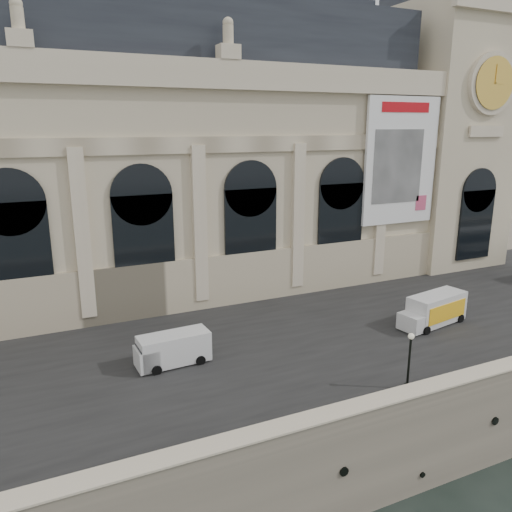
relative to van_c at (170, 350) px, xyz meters
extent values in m
cube|color=gray|center=(4.67, 22.87, -4.19)|extent=(160.00, 70.00, 6.00)
cube|color=#2D2D2D|center=(4.67, 1.87, -1.16)|extent=(160.00, 24.00, 0.06)
cube|color=gray|center=(4.67, -11.53, -0.64)|extent=(160.00, 1.20, 1.10)
cube|color=beige|center=(4.67, -11.53, -0.04)|extent=(160.00, 1.40, 0.12)
cube|color=beige|center=(-1.33, 18.87, 9.81)|extent=(68.00, 18.00, 22.00)
cube|color=beige|center=(-1.33, 9.72, 1.31)|extent=(68.60, 0.40, 5.00)
cube|color=beige|center=(-1.33, 9.57, 19.61)|extent=(69.00, 0.80, 2.40)
cube|color=beige|center=(-1.33, 9.72, 13.81)|extent=(68.00, 0.30, 1.40)
cube|color=#252B32|center=(-1.33, 18.87, 23.81)|extent=(64.00, 15.00, 6.00)
cube|color=black|center=(-9.33, 9.69, 5.31)|extent=(5.20, 0.25, 9.00)
cylinder|color=black|center=(-9.33, 9.69, 9.81)|extent=(5.20, 0.25, 5.20)
cube|color=beige|center=(-4.33, 9.62, 6.81)|extent=(1.20, 0.50, 14.00)
cube|color=black|center=(0.67, 9.69, 5.31)|extent=(5.20, 0.25, 9.00)
cylinder|color=black|center=(0.67, 9.69, 9.81)|extent=(5.20, 0.25, 5.20)
cube|color=beige|center=(5.67, 9.62, 6.81)|extent=(1.20, 0.50, 14.00)
cube|color=black|center=(10.67, 9.69, 5.31)|extent=(5.20, 0.25, 9.00)
cylinder|color=black|center=(10.67, 9.69, 9.81)|extent=(5.20, 0.25, 5.20)
cube|color=beige|center=(15.67, 9.62, 6.81)|extent=(1.20, 0.50, 14.00)
cube|color=black|center=(20.67, 9.69, 5.31)|extent=(5.20, 0.25, 9.00)
cylinder|color=black|center=(20.67, 9.69, 9.81)|extent=(5.20, 0.25, 5.20)
cube|color=beige|center=(25.67, 9.62, 6.81)|extent=(1.20, 0.50, 14.00)
cube|color=white|center=(27.67, 9.42, 11.81)|extent=(9.00, 0.35, 13.00)
cube|color=red|center=(27.67, 9.22, 17.21)|extent=(6.00, 0.06, 1.00)
cube|color=gray|center=(27.17, 9.22, 11.31)|extent=(6.20, 0.06, 7.50)
cube|color=#CA476C|center=(30.67, 9.22, 7.31)|extent=(1.40, 0.06, 1.60)
cube|color=beige|center=(38.67, 15.87, 13.81)|extent=(12.00, 14.00, 30.00)
cube|color=beige|center=(38.67, 8.57, 27.81)|extent=(13.00, 0.80, 2.00)
cylinder|color=beige|center=(38.67, 8.62, 19.81)|extent=(6.60, 0.50, 6.60)
cylinder|color=black|center=(38.67, 8.32, 19.81)|extent=(5.40, 0.15, 5.40)
cylinder|color=gold|center=(38.67, 8.25, 19.81)|extent=(5.50, 0.06, 5.50)
cube|color=gold|center=(38.67, 8.17, 20.71)|extent=(0.14, 0.05, 2.00)
cube|color=gold|center=(39.27, 8.17, 19.81)|extent=(1.40, 0.05, 0.14)
cube|color=black|center=(38.67, 8.72, 4.31)|extent=(5.00, 0.25, 8.00)
cube|color=silver|center=(0.33, 0.02, 0.07)|extent=(5.12, 2.21, 2.14)
cube|color=silver|center=(-1.68, -0.09, -0.26)|extent=(1.51, 2.02, 1.49)
cube|color=black|center=(-2.20, -0.11, 0.25)|extent=(0.15, 1.68, 0.74)
cylinder|color=black|center=(-1.23, -1.04, -0.84)|extent=(0.72, 0.27, 0.71)
cylinder|color=black|center=(-1.33, 0.91, -0.84)|extent=(0.72, 0.27, 0.71)
cylinder|color=black|center=(1.98, -0.88, -0.84)|extent=(0.72, 0.27, 0.71)
cylinder|color=black|center=(1.89, 1.07, -0.84)|extent=(0.72, 0.27, 0.71)
cube|color=silver|center=(22.87, -2.02, 0.25)|extent=(5.87, 3.09, 2.51)
cube|color=yellow|center=(23.06, -3.10, 0.25)|extent=(4.77, 0.91, 1.49)
cube|color=red|center=(23.06, -3.10, 0.25)|extent=(2.75, 0.53, 0.56)
cube|color=silver|center=(19.75, -2.58, -0.31)|extent=(1.83, 2.28, 1.40)
cylinder|color=black|center=(20.49, -3.53, -0.82)|extent=(0.78, 0.39, 0.74)
cylinder|color=black|center=(20.12, -1.43, -0.82)|extent=(0.78, 0.39, 0.74)
cylinder|color=black|center=(25.07, -2.72, -0.82)|extent=(0.78, 0.39, 0.74)
cylinder|color=black|center=(24.69, -0.61, -0.82)|extent=(0.78, 0.39, 0.74)
cylinder|color=black|center=(13.10, -9.70, -1.01)|extent=(0.40, 0.40, 0.36)
cylinder|color=black|center=(13.10, -9.70, 0.63)|extent=(0.15, 0.15, 3.63)
sphere|color=beige|center=(13.10, -9.70, 2.53)|extent=(0.40, 0.40, 0.40)
camera|label=1|loc=(-7.99, -32.12, 15.43)|focal=35.00mm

